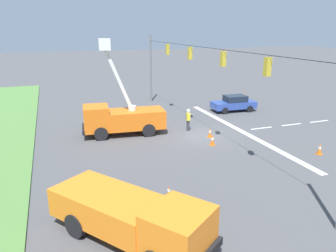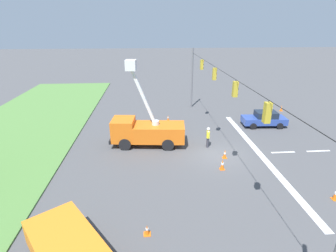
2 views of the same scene
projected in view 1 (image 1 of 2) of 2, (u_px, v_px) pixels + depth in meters
ground_plane at (201, 135)px, 25.14m from camera, size 200.00×200.00×0.00m
lane_markings at (256, 129)px, 26.76m from camera, size 17.60×15.25×0.01m
signal_gantry at (203, 76)px, 23.79m from camera, size 26.20×0.33×7.20m
utility_truck_bucket_lift at (122, 117)px, 24.97m from camera, size 2.81×6.42×7.20m
utility_truck_support_near at (132, 215)px, 12.38m from camera, size 6.80×5.80×2.03m
sedan_blue at (234, 103)px, 32.27m from camera, size 2.10×4.39×1.56m
road_worker at (188, 118)px, 26.05m from camera, size 0.65×0.29×1.77m
traffic_cone_foreground_left at (212, 140)px, 22.94m from camera, size 0.36×0.36×0.79m
traffic_cone_foreground_right at (133, 111)px, 31.33m from camera, size 0.36×0.36×0.64m
traffic_cone_mid_left at (320, 149)px, 21.28m from camera, size 0.36×0.36×0.76m
traffic_cone_mid_right at (169, 192)px, 15.93m from camera, size 0.36×0.36×0.58m
traffic_cone_near_bucket at (244, 96)px, 37.97m from camera, size 0.36×0.36×0.71m
traffic_cone_lane_edge_a at (210, 133)px, 24.67m from camera, size 0.36×0.36×0.72m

